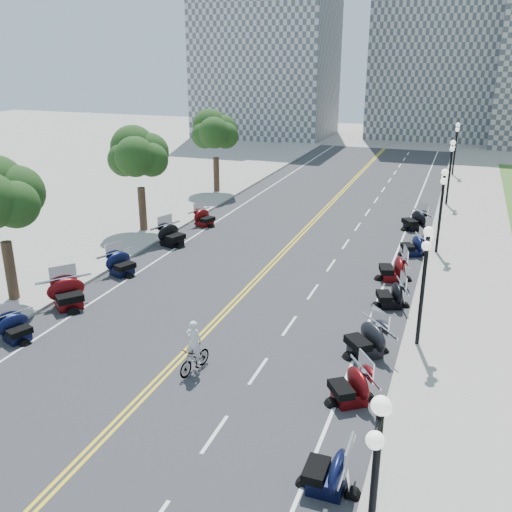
% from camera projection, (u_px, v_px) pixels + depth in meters
% --- Properties ---
extents(ground, '(160.00, 160.00, 0.00)m').
position_uv_depth(ground, '(182.00, 356.00, 22.42)').
color(ground, gray).
extents(road, '(16.00, 90.00, 0.01)m').
position_uv_depth(road, '(266.00, 270.00, 31.25)').
color(road, '#333335').
rests_on(road, ground).
extents(centerline_yellow_a, '(0.12, 90.00, 0.00)m').
position_uv_depth(centerline_yellow_a, '(264.00, 270.00, 31.29)').
color(centerline_yellow_a, yellow).
rests_on(centerline_yellow_a, road).
extents(centerline_yellow_b, '(0.12, 90.00, 0.00)m').
position_uv_depth(centerline_yellow_b, '(268.00, 271.00, 31.21)').
color(centerline_yellow_b, yellow).
rests_on(centerline_yellow_b, road).
extents(edge_line_north, '(0.12, 90.00, 0.00)m').
position_uv_depth(edge_line_north, '(383.00, 286.00, 29.18)').
color(edge_line_north, white).
rests_on(edge_line_north, road).
extents(edge_line_south, '(0.12, 90.00, 0.00)m').
position_uv_depth(edge_line_south, '(162.00, 257.00, 33.33)').
color(edge_line_south, white).
rests_on(edge_line_south, road).
extents(lane_dash_5, '(0.12, 2.00, 0.00)m').
position_uv_depth(lane_dash_5, '(215.00, 434.00, 17.84)').
color(lane_dash_5, white).
rests_on(lane_dash_5, road).
extents(lane_dash_6, '(0.12, 2.00, 0.00)m').
position_uv_depth(lane_dash_6, '(258.00, 371.00, 21.37)').
color(lane_dash_6, white).
rests_on(lane_dash_6, road).
extents(lane_dash_7, '(0.12, 2.00, 0.00)m').
position_uv_depth(lane_dash_7, '(289.00, 326.00, 24.91)').
color(lane_dash_7, white).
rests_on(lane_dash_7, road).
extents(lane_dash_8, '(0.12, 2.00, 0.00)m').
position_uv_depth(lane_dash_8, '(313.00, 292.00, 28.45)').
color(lane_dash_8, white).
rests_on(lane_dash_8, road).
extents(lane_dash_9, '(0.12, 2.00, 0.00)m').
position_uv_depth(lane_dash_9, '(331.00, 265.00, 31.98)').
color(lane_dash_9, white).
rests_on(lane_dash_9, road).
extents(lane_dash_10, '(0.12, 2.00, 0.00)m').
position_uv_depth(lane_dash_10, '(346.00, 244.00, 35.52)').
color(lane_dash_10, white).
rests_on(lane_dash_10, road).
extents(lane_dash_11, '(0.12, 2.00, 0.00)m').
position_uv_depth(lane_dash_11, '(358.00, 227.00, 39.05)').
color(lane_dash_11, white).
rests_on(lane_dash_11, road).
extents(lane_dash_12, '(0.12, 2.00, 0.00)m').
position_uv_depth(lane_dash_12, '(368.00, 212.00, 42.59)').
color(lane_dash_12, white).
rests_on(lane_dash_12, road).
extents(lane_dash_13, '(0.12, 2.00, 0.00)m').
position_uv_depth(lane_dash_13, '(376.00, 200.00, 46.12)').
color(lane_dash_13, white).
rests_on(lane_dash_13, road).
extents(lane_dash_14, '(0.12, 2.00, 0.00)m').
position_uv_depth(lane_dash_14, '(383.00, 190.00, 49.66)').
color(lane_dash_14, white).
rests_on(lane_dash_14, road).
extents(lane_dash_15, '(0.12, 2.00, 0.00)m').
position_uv_depth(lane_dash_15, '(390.00, 180.00, 53.20)').
color(lane_dash_15, white).
rests_on(lane_dash_15, road).
extents(lane_dash_16, '(0.12, 2.00, 0.00)m').
position_uv_depth(lane_dash_16, '(395.00, 172.00, 56.73)').
color(lane_dash_16, white).
rests_on(lane_dash_16, road).
extents(lane_dash_17, '(0.12, 2.00, 0.00)m').
position_uv_depth(lane_dash_17, '(400.00, 165.00, 60.27)').
color(lane_dash_17, white).
rests_on(lane_dash_17, road).
extents(lane_dash_18, '(0.12, 2.00, 0.00)m').
position_uv_depth(lane_dash_18, '(404.00, 159.00, 63.80)').
color(lane_dash_18, white).
rests_on(lane_dash_18, road).
extents(lane_dash_19, '(0.12, 2.00, 0.00)m').
position_uv_depth(lane_dash_19, '(408.00, 154.00, 67.34)').
color(lane_dash_19, white).
rests_on(lane_dash_19, road).
extents(sidewalk_north, '(5.00, 90.00, 0.15)m').
position_uv_depth(sidewalk_north, '(468.00, 296.00, 27.82)').
color(sidewalk_north, '#9E9991').
rests_on(sidewalk_north, ground).
extents(sidewalk_south, '(5.00, 90.00, 0.15)m').
position_uv_depth(sidewalk_south, '(103.00, 248.00, 34.64)').
color(sidewalk_south, '#9E9991').
rests_on(sidewalk_south, ground).
extents(distant_block_a, '(18.00, 14.00, 26.00)m').
position_uv_depth(distant_block_a, '(267.00, 39.00, 78.68)').
color(distant_block_a, gray).
rests_on(distant_block_a, ground).
extents(distant_block_b, '(16.00, 12.00, 30.00)m').
position_uv_depth(distant_block_b, '(437.00, 23.00, 76.18)').
color(distant_block_b, gray).
rests_on(distant_block_b, ground).
extents(street_lamp_1, '(0.50, 1.20, 4.90)m').
position_uv_depth(street_lamp_1, '(373.00, 501.00, 11.68)').
color(street_lamp_1, black).
rests_on(street_lamp_1, sidewalk_north).
extents(street_lamp_2, '(0.50, 1.20, 4.90)m').
position_uv_depth(street_lamp_2, '(423.00, 288.00, 22.29)').
color(street_lamp_2, black).
rests_on(street_lamp_2, sidewalk_north).
extents(street_lamp_3, '(0.50, 1.20, 4.90)m').
position_uv_depth(street_lamp_3, '(440.00, 212.00, 32.89)').
color(street_lamp_3, black).
rests_on(street_lamp_3, sidewalk_north).
extents(street_lamp_4, '(0.50, 1.20, 4.90)m').
position_uv_depth(street_lamp_4, '(450.00, 173.00, 43.50)').
color(street_lamp_4, black).
rests_on(street_lamp_4, sidewalk_north).
extents(street_lamp_5, '(0.50, 1.20, 4.90)m').
position_uv_depth(street_lamp_5, '(455.00, 149.00, 54.11)').
color(street_lamp_5, black).
rests_on(street_lamp_5, sidewalk_north).
extents(tree_2, '(4.80, 4.80, 9.20)m').
position_uv_depth(tree_2, '(0.00, 205.00, 25.83)').
color(tree_2, '#235619').
rests_on(tree_2, sidewalk_south).
extents(tree_3, '(4.80, 4.80, 9.20)m').
position_uv_depth(tree_3, '(139.00, 161.00, 36.44)').
color(tree_3, '#235619').
rests_on(tree_3, sidewalk_south).
extents(tree_4, '(4.80, 4.80, 9.20)m').
position_uv_depth(tree_4, '(216.00, 136.00, 47.04)').
color(tree_4, '#235619').
rests_on(tree_4, sidewalk_south).
extents(motorcycle_n_4, '(1.92, 1.92, 1.34)m').
position_uv_depth(motorcycle_n_4, '(327.00, 469.00, 15.39)').
color(motorcycle_n_4, black).
rests_on(motorcycle_n_4, road).
extents(motorcycle_n_5, '(2.72, 2.72, 1.36)m').
position_uv_depth(motorcycle_n_5, '(350.00, 384.00, 19.28)').
color(motorcycle_n_5, '#590A0C').
rests_on(motorcycle_n_5, road).
extents(motorcycle_n_6, '(2.99, 2.99, 1.48)m').
position_uv_depth(motorcycle_n_6, '(366.00, 338.00, 22.28)').
color(motorcycle_n_6, black).
rests_on(motorcycle_n_6, road).
extents(motorcycle_n_7, '(2.43, 2.43, 1.32)m').
position_uv_depth(motorcycle_n_7, '(391.00, 293.00, 26.61)').
color(motorcycle_n_7, black).
rests_on(motorcycle_n_7, road).
extents(motorcycle_n_8, '(2.57, 2.57, 1.46)m').
position_uv_depth(motorcycle_n_8, '(393.00, 267.00, 29.71)').
color(motorcycle_n_8, '#590A0C').
rests_on(motorcycle_n_8, road).
extents(motorcycle_n_9, '(2.47, 2.47, 1.30)m').
position_uv_depth(motorcycle_n_9, '(413.00, 245.00, 33.42)').
color(motorcycle_n_9, black).
rests_on(motorcycle_n_9, road).
extents(motorcycle_n_10, '(2.89, 2.89, 1.45)m').
position_uv_depth(motorcycle_n_10, '(414.00, 219.00, 38.22)').
color(motorcycle_n_10, black).
rests_on(motorcycle_n_10, road).
extents(motorcycle_s_5, '(2.30, 2.30, 1.24)m').
position_uv_depth(motorcycle_s_5, '(16.00, 327.00, 23.47)').
color(motorcycle_s_5, black).
rests_on(motorcycle_s_5, road).
extents(motorcycle_s_6, '(3.10, 3.10, 1.54)m').
position_uv_depth(motorcycle_s_6, '(68.00, 292.00, 26.45)').
color(motorcycle_s_6, '#590A0C').
rests_on(motorcycle_s_6, road).
extents(motorcycle_s_7, '(2.54, 2.54, 1.37)m').
position_uv_depth(motorcycle_s_7, '(121.00, 263.00, 30.45)').
color(motorcycle_s_7, black).
rests_on(motorcycle_s_7, road).
extents(motorcycle_s_8, '(2.68, 2.68, 1.47)m').
position_uv_depth(motorcycle_s_8, '(172.00, 234.00, 35.08)').
color(motorcycle_s_8, black).
rests_on(motorcycle_s_8, road).
extents(motorcycle_s_9, '(2.31, 2.31, 1.28)m').
position_uv_depth(motorcycle_s_9, '(205.00, 217.00, 39.09)').
color(motorcycle_s_9, '#590A0C').
rests_on(motorcycle_s_9, road).
extents(bicycle, '(0.84, 1.80, 1.04)m').
position_uv_depth(bicycle, '(195.00, 359.00, 21.20)').
color(bicycle, '#A51414').
rests_on(bicycle, road).
extents(cyclist_rider, '(0.64, 0.42, 1.75)m').
position_uv_depth(cyclist_rider, '(193.00, 325.00, 20.73)').
color(cyclist_rider, white).
rests_on(cyclist_rider, bicycle).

